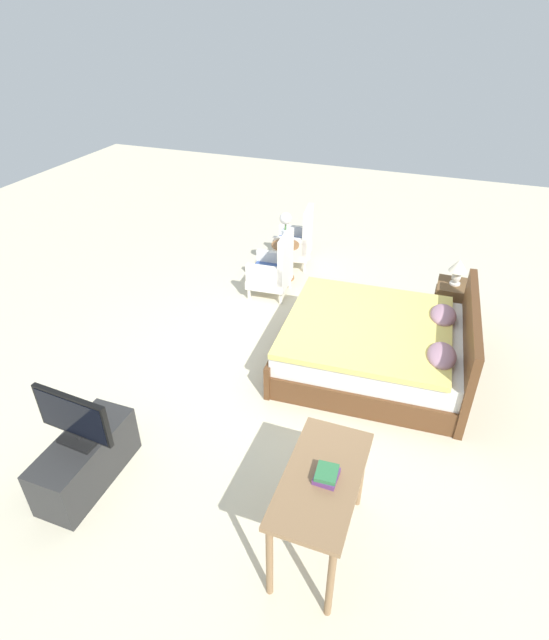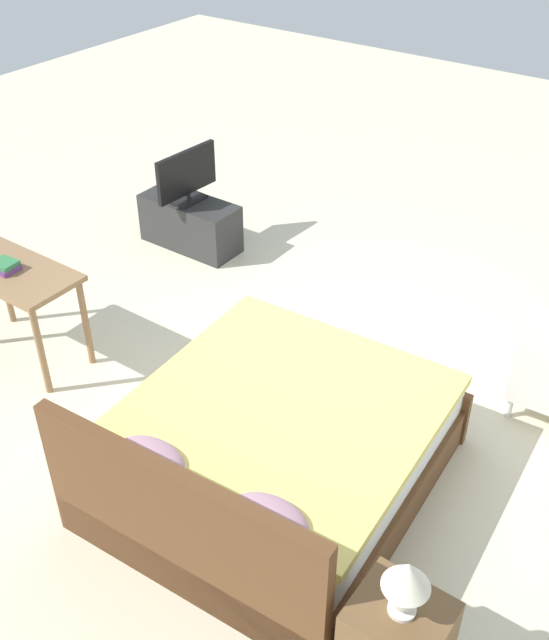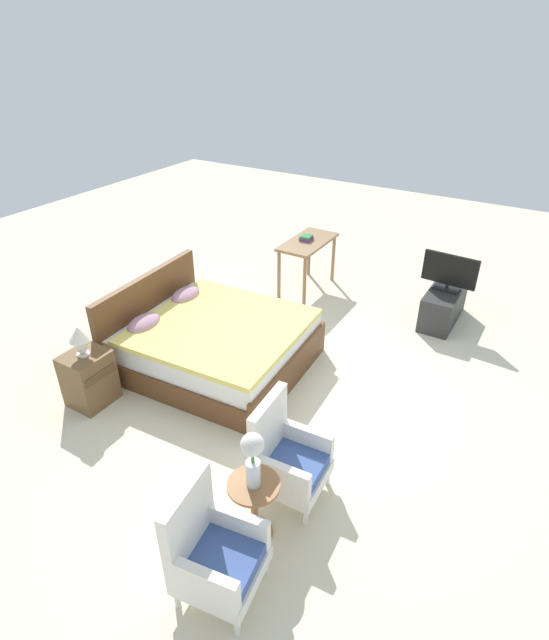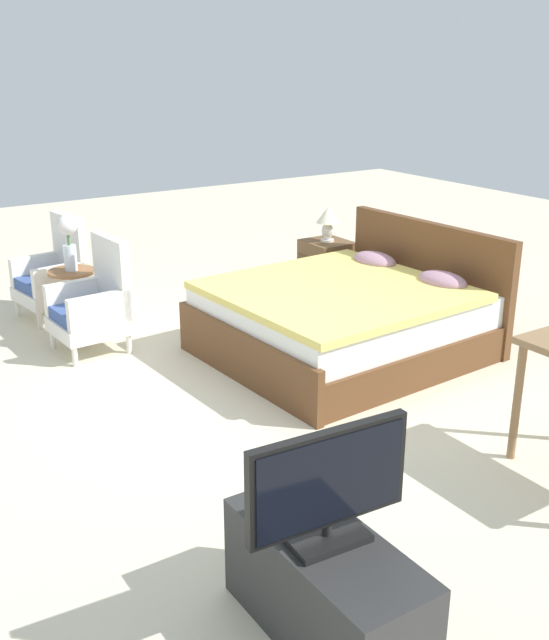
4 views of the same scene
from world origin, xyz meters
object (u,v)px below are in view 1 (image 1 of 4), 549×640
side_table (285,257)px  vanity_desk (321,487)px  tv_stand (86,460)px  table_lamp (458,268)px  armchair_by_window_left (296,242)px  tv_flatscreen (73,418)px  nightstand (450,305)px  flower_vase (286,225)px  book_stack (327,475)px  armchair_by_window_right (274,270)px  bed (377,346)px

side_table → vanity_desk: bearing=22.6°
tv_stand → table_lamp: bearing=143.1°
vanity_desk → side_table: bearing=-157.4°
armchair_by_window_left → side_table: (0.51, -0.00, -0.03)m
tv_flatscreen → table_lamp: bearing=143.2°
nightstand → armchair_by_window_left: bearing=-112.5°
flower_vase → table_lamp: bearing=78.8°
nightstand → tv_stand: bearing=-36.8°
nightstand → tv_stand: 4.53m
nightstand → vanity_desk: size_ratio=0.57×
vanity_desk → book_stack: size_ratio=5.75×
side_table → armchair_by_window_right: bearing=0.5°
side_table → tv_stand: side_table is taller
nightstand → tv_stand: nightstand is taller
vanity_desk → armchair_by_window_right: bearing=-154.6°
armchair_by_window_left → tv_stand: bearing=-4.5°
bed → tv_flatscreen: bearing=-39.9°
bed → flower_vase: bearing=-135.2°
armchair_by_window_left → table_lamp: 2.59m
tv_flatscreen → vanity_desk: (-0.09, 2.02, -0.06)m
tv_flatscreen → book_stack: bearing=92.4°
bed → armchair_by_window_left: bed is taller
bed → side_table: 2.37m
flower_vase → vanity_desk: 4.34m
bed → tv_stand: bearing=-40.0°
nightstand → tv_flatscreen: (3.63, -2.72, 0.42)m
armchair_by_window_left → flower_vase: (0.51, -0.00, 0.47)m
bed → flower_vase: flower_vase is taller
armchair_by_window_right → flower_vase: flower_vase is taller
side_table → tv_flatscreen: tv_flatscreen is taller
armchair_by_window_left → tv_flatscreen: bearing=-4.5°
armchair_by_window_left → flower_vase: 0.69m
flower_vase → book_stack: 4.36m
nightstand → book_stack: bearing=-10.6°
nightstand → vanity_desk: vanity_desk is taller
nightstand → flower_vase: bearing=-101.2°
armchair_by_window_left → book_stack: 4.85m
armchair_by_window_left → flower_vase: flower_vase is taller
tv_stand → flower_vase: bearing=175.0°
tv_stand → vanity_desk: size_ratio=0.92×
bed → tv_flatscreen: bed is taller
armchair_by_window_right → tv_stand: bearing=-5.7°
armchair_by_window_right → nightstand: size_ratio=1.55×
tv_flatscreen → bed: bearing=140.1°
armchair_by_window_right → table_lamp: (-0.03, 2.36, 0.43)m
table_lamp → vanity_desk: (3.54, -0.70, -0.15)m
tv_stand → vanity_desk: vanity_desk is taller
table_lamp → vanity_desk: table_lamp is taller
bed → armchair_by_window_right: bearing=-125.4°
bed → tv_flatscreen: 3.18m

